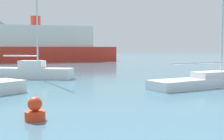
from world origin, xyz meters
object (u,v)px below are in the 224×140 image
object	(u,v)px
buoy_marker	(35,111)
ferry_distant	(36,46)
sailboat_inner	(32,71)
sailboat_outer	(213,80)

from	to	relation	value
buoy_marker	ferry_distant	bearing A→B (deg)	88.46
sailboat_inner	sailboat_outer	distance (m)	12.81
sailboat_inner	ferry_distant	world-z (taller)	sailboat_inner
ferry_distant	buoy_marker	bearing A→B (deg)	-94.32
sailboat_outer	ferry_distant	size ratio (longest dim) A/B	0.35
sailboat_inner	buoy_marker	distance (m)	13.70
sailboat_outer	ferry_distant	distance (m)	37.05
sailboat_inner	sailboat_outer	size ratio (longest dim) A/B	1.02
sailboat_outer	buoy_marker	distance (m)	12.17
sailboat_inner	buoy_marker	bearing A→B (deg)	-65.67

